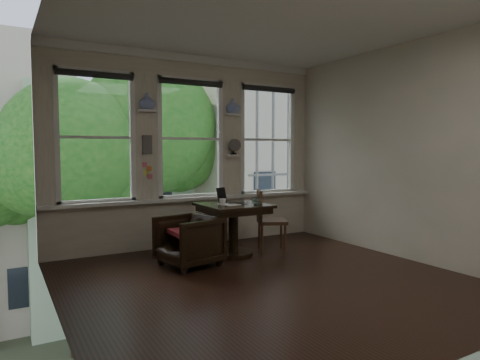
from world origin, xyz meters
TOP-DOWN VIEW (x-y plane):
  - ground at (0.00, 0.00)m, footprint 4.50×4.50m
  - ceiling at (0.00, 0.00)m, footprint 4.50×4.50m
  - wall_back at (0.00, 2.25)m, footprint 4.50×0.00m
  - wall_front at (0.00, -2.25)m, footprint 4.50×0.00m
  - wall_left at (-2.25, 0.00)m, footprint 0.00×4.50m
  - wall_right at (2.25, 0.00)m, footprint 0.00×4.50m
  - window_left at (-1.45, 2.25)m, footprint 1.10×0.12m
  - window_center at (0.00, 2.25)m, footprint 1.10×0.12m
  - window_right at (1.45, 2.25)m, footprint 1.10×0.12m
  - shelf_left at (-0.72, 2.15)m, footprint 0.26×0.16m
  - shelf_right at (0.72, 2.15)m, footprint 0.26×0.16m
  - intercom at (-0.72, 2.18)m, footprint 0.14×0.06m
  - sticky_notes at (-0.72, 2.19)m, footprint 0.16×0.01m
  - desk_fan at (0.72, 2.13)m, footprint 0.20×0.20m
  - vase_left at (-0.72, 2.15)m, footprint 0.24×0.24m
  - vase_right at (0.72, 2.15)m, footprint 0.24×0.24m
  - table at (0.24, 1.25)m, footprint 0.90×0.90m
  - armchair_left at (-0.53, 1.06)m, footprint 0.85×0.84m
  - cushion_red at (-0.53, 1.06)m, footprint 0.45×0.45m
  - side_chair_right at (0.87, 1.20)m, footprint 0.56×0.56m
  - laptop at (0.28, 1.16)m, footprint 0.33×0.26m
  - mug at (0.03, 1.19)m, footprint 0.13×0.13m
  - drinking_glass at (0.46, 0.98)m, footprint 0.13×0.13m
  - tablet at (0.17, 1.47)m, footprint 0.18×0.12m
  - papers at (0.16, 1.21)m, footprint 0.26×0.33m

SIDE VIEW (x-z plane):
  - ground at x=0.00m, z-range 0.00..0.00m
  - armchair_left at x=-0.53m, z-range 0.00..0.66m
  - table at x=0.24m, z-range 0.00..0.75m
  - cushion_red at x=-0.53m, z-range 0.42..0.48m
  - side_chair_right at x=0.87m, z-range 0.00..0.92m
  - papers at x=0.16m, z-range 0.75..0.75m
  - laptop at x=0.28m, z-range 0.75..0.77m
  - mug at x=0.03m, z-range 0.75..0.84m
  - drinking_glass at x=0.46m, z-range 0.75..0.85m
  - tablet at x=0.17m, z-range 0.75..0.97m
  - sticky_notes at x=-0.72m, z-range 1.13..1.37m
  - wall_back at x=0.00m, z-range -0.75..3.75m
  - wall_front at x=0.00m, z-range -0.75..3.75m
  - wall_left at x=-2.25m, z-range -0.75..3.75m
  - wall_right at x=2.25m, z-range -0.75..3.75m
  - desk_fan at x=0.72m, z-range 1.41..1.65m
  - intercom at x=-0.72m, z-range 1.46..1.74m
  - window_left at x=-1.45m, z-range 0.75..2.65m
  - window_center at x=0.00m, z-range 0.75..2.65m
  - window_right at x=1.45m, z-range 0.75..2.65m
  - shelf_left at x=-0.72m, z-range 2.08..2.12m
  - shelf_right at x=0.72m, z-range 2.08..2.12m
  - vase_left at x=-0.72m, z-range 2.12..2.36m
  - vase_right at x=0.72m, z-range 2.12..2.36m
  - ceiling at x=0.00m, z-range 3.00..3.00m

